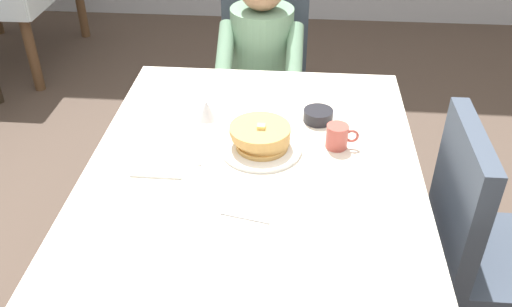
{
  "coord_description": "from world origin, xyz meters",
  "views": [
    {
      "loc": [
        0.13,
        -1.44,
        1.81
      ],
      "look_at": [
        0.01,
        0.04,
        0.79
      ],
      "focal_mm": 38.92,
      "sensor_mm": 36.0,
      "label": 1
    }
  ],
  "objects_px": {
    "breakfast_stack": "(261,136)",
    "cup_coffee": "(338,136)",
    "chair_diner": "(263,71)",
    "fork_left_of_plate": "(206,150)",
    "spoon_near_edge": "(246,217)",
    "knife_right_of_plate": "(316,155)",
    "plate_breakfast": "(261,148)",
    "bowl_butter": "(318,116)",
    "dining_table_main": "(252,195)",
    "diner_person": "(261,60)",
    "chair_right_side": "(480,235)",
    "syrup_pitcher": "(207,110)"
  },
  "relations": [
    {
      "from": "fork_left_of_plate",
      "to": "diner_person",
      "type": "bearing_deg",
      "value": -3.26
    },
    {
      "from": "dining_table_main",
      "to": "chair_right_side",
      "type": "height_order",
      "value": "chair_right_side"
    },
    {
      "from": "dining_table_main",
      "to": "chair_diner",
      "type": "relative_size",
      "value": 1.64
    },
    {
      "from": "dining_table_main",
      "to": "knife_right_of_plate",
      "type": "distance_m",
      "value": 0.26
    },
    {
      "from": "breakfast_stack",
      "to": "bowl_butter",
      "type": "relative_size",
      "value": 1.9
    },
    {
      "from": "chair_diner",
      "to": "spoon_near_edge",
      "type": "bearing_deg",
      "value": 91.96
    },
    {
      "from": "chair_right_side",
      "to": "knife_right_of_plate",
      "type": "bearing_deg",
      "value": -101.88
    },
    {
      "from": "knife_right_of_plate",
      "to": "chair_diner",
      "type": "bearing_deg",
      "value": 9.38
    },
    {
      "from": "dining_table_main",
      "to": "bowl_butter",
      "type": "distance_m",
      "value": 0.42
    },
    {
      "from": "plate_breakfast",
      "to": "syrup_pitcher",
      "type": "relative_size",
      "value": 3.5
    },
    {
      "from": "chair_right_side",
      "to": "syrup_pitcher",
      "type": "xyz_separation_m",
      "value": [
        -0.97,
        0.33,
        0.25
      ]
    },
    {
      "from": "chair_diner",
      "to": "fork_left_of_plate",
      "type": "bearing_deg",
      "value": 83.27
    },
    {
      "from": "plate_breakfast",
      "to": "bowl_butter",
      "type": "relative_size",
      "value": 2.55
    },
    {
      "from": "chair_diner",
      "to": "spoon_near_edge",
      "type": "distance_m",
      "value": 1.41
    },
    {
      "from": "plate_breakfast",
      "to": "breakfast_stack",
      "type": "relative_size",
      "value": 1.34
    },
    {
      "from": "diner_person",
      "to": "syrup_pitcher",
      "type": "distance_m",
      "value": 0.71
    },
    {
      "from": "fork_left_of_plate",
      "to": "spoon_near_edge",
      "type": "xyz_separation_m",
      "value": [
        0.17,
        -0.34,
        0.0
      ]
    },
    {
      "from": "dining_table_main",
      "to": "plate_breakfast",
      "type": "distance_m",
      "value": 0.17
    },
    {
      "from": "spoon_near_edge",
      "to": "knife_right_of_plate",
      "type": "bearing_deg",
      "value": 70.76
    },
    {
      "from": "plate_breakfast",
      "to": "dining_table_main",
      "type": "bearing_deg",
      "value": -97.89
    },
    {
      "from": "chair_diner",
      "to": "diner_person",
      "type": "xyz_separation_m",
      "value": [
        -0.0,
        -0.16,
        0.14
      ]
    },
    {
      "from": "breakfast_stack",
      "to": "spoon_near_edge",
      "type": "relative_size",
      "value": 1.39
    },
    {
      "from": "diner_person",
      "to": "cup_coffee",
      "type": "bearing_deg",
      "value": 111.32
    },
    {
      "from": "chair_right_side",
      "to": "fork_left_of_plate",
      "type": "relative_size",
      "value": 5.17
    },
    {
      "from": "diner_person",
      "to": "breakfast_stack",
      "type": "bearing_deg",
      "value": 94.32
    },
    {
      "from": "plate_breakfast",
      "to": "chair_diner",
      "type": "bearing_deg",
      "value": 93.65
    },
    {
      "from": "chair_right_side",
      "to": "syrup_pitcher",
      "type": "relative_size",
      "value": 11.62
    },
    {
      "from": "syrup_pitcher",
      "to": "spoon_near_edge",
      "type": "xyz_separation_m",
      "value": [
        0.2,
        -0.55,
        -0.04
      ]
    },
    {
      "from": "dining_table_main",
      "to": "fork_left_of_plate",
      "type": "height_order",
      "value": "fork_left_of_plate"
    },
    {
      "from": "bowl_butter",
      "to": "knife_right_of_plate",
      "type": "bearing_deg",
      "value": -91.62
    },
    {
      "from": "spoon_near_edge",
      "to": "breakfast_stack",
      "type": "bearing_deg",
      "value": 99.55
    },
    {
      "from": "chair_diner",
      "to": "cup_coffee",
      "type": "bearing_deg",
      "value": 108.21
    },
    {
      "from": "plate_breakfast",
      "to": "fork_left_of_plate",
      "type": "height_order",
      "value": "plate_breakfast"
    },
    {
      "from": "breakfast_stack",
      "to": "knife_right_of_plate",
      "type": "bearing_deg",
      "value": -6.65
    },
    {
      "from": "plate_breakfast",
      "to": "cup_coffee",
      "type": "xyz_separation_m",
      "value": [
        0.26,
        0.04,
        0.03
      ]
    },
    {
      "from": "cup_coffee",
      "to": "plate_breakfast",
      "type": "bearing_deg",
      "value": -171.22
    },
    {
      "from": "chair_diner",
      "to": "chair_right_side",
      "type": "height_order",
      "value": "same"
    },
    {
      "from": "cup_coffee",
      "to": "knife_right_of_plate",
      "type": "bearing_deg",
      "value": -139.41
    },
    {
      "from": "bowl_butter",
      "to": "fork_left_of_plate",
      "type": "xyz_separation_m",
      "value": [
        -0.39,
        -0.23,
        -0.02
      ]
    },
    {
      "from": "chair_right_side",
      "to": "knife_right_of_plate",
      "type": "distance_m",
      "value": 0.61
    },
    {
      "from": "chair_diner",
      "to": "fork_left_of_plate",
      "type": "distance_m",
      "value": 1.08
    },
    {
      "from": "knife_right_of_plate",
      "to": "spoon_near_edge",
      "type": "height_order",
      "value": "same"
    },
    {
      "from": "dining_table_main",
      "to": "bowl_butter",
      "type": "height_order",
      "value": "bowl_butter"
    },
    {
      "from": "breakfast_stack",
      "to": "cup_coffee",
      "type": "distance_m",
      "value": 0.26
    },
    {
      "from": "chair_right_side",
      "to": "bowl_butter",
      "type": "height_order",
      "value": "chair_right_side"
    },
    {
      "from": "dining_table_main",
      "to": "breakfast_stack",
      "type": "distance_m",
      "value": 0.2
    },
    {
      "from": "cup_coffee",
      "to": "dining_table_main",
      "type": "bearing_deg",
      "value": -147.46
    },
    {
      "from": "dining_table_main",
      "to": "fork_left_of_plate",
      "type": "xyz_separation_m",
      "value": [
        -0.17,
        0.12,
        0.09
      ]
    },
    {
      "from": "syrup_pitcher",
      "to": "chair_right_side",
      "type": "bearing_deg",
      "value": -18.7
    },
    {
      "from": "chair_diner",
      "to": "cup_coffee",
      "type": "height_order",
      "value": "chair_diner"
    }
  ]
}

